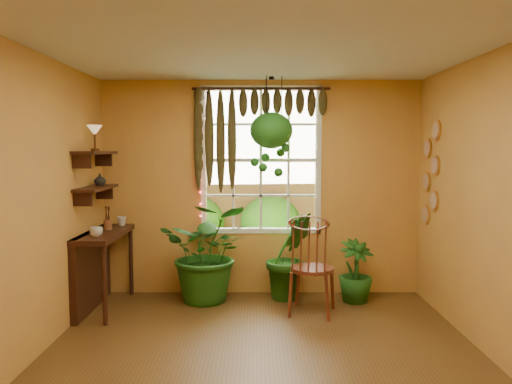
# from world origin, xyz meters

# --- Properties ---
(floor) EXTENTS (4.50, 4.50, 0.00)m
(floor) POSITION_xyz_m (0.00, 0.00, 0.00)
(floor) COLOR brown
(floor) RESTS_ON ground
(ceiling) EXTENTS (4.50, 4.50, 0.00)m
(ceiling) POSITION_xyz_m (0.00, 0.00, 2.70)
(ceiling) COLOR silver
(ceiling) RESTS_ON wall_back
(wall_back) EXTENTS (4.00, 0.00, 4.00)m
(wall_back) POSITION_xyz_m (0.00, 2.25, 1.35)
(wall_back) COLOR #C58143
(wall_back) RESTS_ON floor
(wall_left) EXTENTS (0.00, 4.50, 4.50)m
(wall_left) POSITION_xyz_m (-2.00, 0.00, 1.35)
(wall_left) COLOR #C58143
(wall_left) RESTS_ON floor
(wall_right) EXTENTS (0.00, 4.50, 4.50)m
(wall_right) POSITION_xyz_m (2.00, 0.00, 1.35)
(wall_right) COLOR #C58143
(wall_right) RESTS_ON floor
(window) EXTENTS (1.52, 0.10, 1.86)m
(window) POSITION_xyz_m (0.00, 2.28, 1.70)
(window) COLOR white
(window) RESTS_ON wall_back
(valance_vine) EXTENTS (1.70, 0.12, 1.10)m
(valance_vine) POSITION_xyz_m (-0.08, 2.16, 2.28)
(valance_vine) COLOR #37180F
(valance_vine) RESTS_ON window
(string_lights) EXTENTS (0.03, 0.03, 1.54)m
(string_lights) POSITION_xyz_m (-0.76, 2.19, 1.75)
(string_lights) COLOR #FF2633
(string_lights) RESTS_ON window
(wall_plates) EXTENTS (0.04, 0.32, 1.10)m
(wall_plates) POSITION_xyz_m (1.98, 1.79, 1.55)
(wall_plates) COLOR beige
(wall_plates) RESTS_ON wall_right
(counter_ledge) EXTENTS (0.40, 1.20, 0.90)m
(counter_ledge) POSITION_xyz_m (-1.91, 1.60, 0.55)
(counter_ledge) COLOR #37180F
(counter_ledge) RESTS_ON floor
(shelf_lower) EXTENTS (0.25, 0.90, 0.04)m
(shelf_lower) POSITION_xyz_m (-1.88, 1.60, 1.40)
(shelf_lower) COLOR #37180F
(shelf_lower) RESTS_ON wall_left
(shelf_upper) EXTENTS (0.25, 0.90, 0.04)m
(shelf_upper) POSITION_xyz_m (-1.88, 1.60, 1.80)
(shelf_upper) COLOR #37180F
(shelf_upper) RESTS_ON wall_left
(backyard) EXTENTS (14.00, 10.00, 12.00)m
(backyard) POSITION_xyz_m (0.24, 6.87, 1.28)
(backyard) COLOR #29621C
(backyard) RESTS_ON ground
(windsor_chair) EXTENTS (0.60, 0.62, 1.29)m
(windsor_chair) POSITION_xyz_m (0.56, 1.40, 0.37)
(windsor_chair) COLOR maroon
(windsor_chair) RESTS_ON floor
(potted_plant_left) EXTENTS (1.11, 0.96, 1.21)m
(potted_plant_left) POSITION_xyz_m (-0.63, 1.88, 0.61)
(potted_plant_left) COLOR #154E16
(potted_plant_left) RESTS_ON floor
(potted_plant_mid) EXTENTS (0.72, 0.65, 1.07)m
(potted_plant_mid) POSITION_xyz_m (0.35, 1.99, 0.54)
(potted_plant_mid) COLOR #154E16
(potted_plant_mid) RESTS_ON floor
(potted_plant_right) EXTENTS (0.55, 0.55, 0.75)m
(potted_plant_right) POSITION_xyz_m (1.14, 1.86, 0.38)
(potted_plant_right) COLOR #154E16
(potted_plant_right) RESTS_ON floor
(hanging_basket) EXTENTS (0.51, 0.51, 1.21)m
(hanging_basket) POSITION_xyz_m (0.12, 1.97, 2.00)
(hanging_basket) COLOR black
(hanging_basket) RESTS_ON ceiling
(cup_a) EXTENTS (0.15, 0.15, 0.11)m
(cup_a) POSITION_xyz_m (-1.78, 1.26, 0.95)
(cup_a) COLOR silver
(cup_a) RESTS_ON counter_ledge
(cup_b) EXTENTS (0.16, 0.16, 0.11)m
(cup_b) POSITION_xyz_m (-1.72, 2.05, 0.95)
(cup_b) COLOR beige
(cup_b) RESTS_ON counter_ledge
(brush_jar) EXTENTS (0.09, 0.09, 0.35)m
(brush_jar) POSITION_xyz_m (-1.80, 1.75, 1.04)
(brush_jar) COLOR brown
(brush_jar) RESTS_ON counter_ledge
(shelf_vase) EXTENTS (0.15, 0.15, 0.14)m
(shelf_vase) POSITION_xyz_m (-1.87, 1.72, 1.49)
(shelf_vase) COLOR #B2AD99
(shelf_vase) RESTS_ON shelf_lower
(tiffany_lamp) EXTENTS (0.17, 0.17, 0.29)m
(tiffany_lamp) POSITION_xyz_m (-1.86, 1.55, 2.03)
(tiffany_lamp) COLOR #553118
(tiffany_lamp) RESTS_ON shelf_upper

